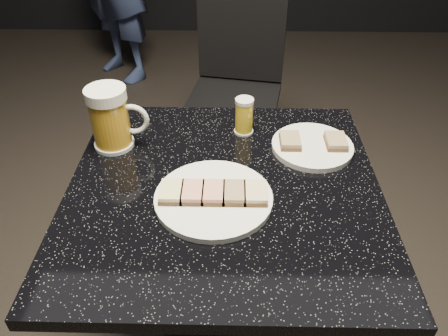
{
  "coord_description": "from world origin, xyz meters",
  "views": [
    {
      "loc": [
        0.02,
        -0.75,
        1.38
      ],
      "look_at": [
        0.0,
        0.0,
        0.8
      ],
      "focal_mm": 35.0,
      "sensor_mm": 36.0,
      "label": 1
    }
  ],
  "objects": [
    {
      "name": "canapes_on_plate_small",
      "position": [
        0.22,
        0.15,
        0.77
      ],
      "size": [
        0.16,
        0.07,
        0.02
      ],
      "color": "#4C3521",
      "rests_on": "plate_small"
    },
    {
      "name": "canapes_on_plate_large",
      "position": [
        -0.02,
        -0.05,
        0.77
      ],
      "size": [
        0.23,
        0.07,
        0.02
      ],
      "color": "#4C3521",
      "rests_on": "plate_large"
    },
    {
      "name": "beer_tumbler",
      "position": [
        0.05,
        0.22,
        0.8
      ],
      "size": [
        0.05,
        0.05,
        0.1
      ],
      "color": "silver",
      "rests_on": "table"
    },
    {
      "name": "beer_mug",
      "position": [
        -0.28,
        0.15,
        0.83
      ],
      "size": [
        0.15,
        0.1,
        0.16
      ],
      "color": "silver",
      "rests_on": "table"
    },
    {
      "name": "chair",
      "position": [
        0.03,
        0.99,
        0.5
      ],
      "size": [
        0.44,
        0.44,
        0.86
      ],
      "color": "black",
      "rests_on": "floor"
    },
    {
      "name": "plate_small",
      "position": [
        0.22,
        0.15,
        0.76
      ],
      "size": [
        0.2,
        0.2,
        0.01
      ],
      "primitive_type": "cylinder",
      "color": "white",
      "rests_on": "table"
    },
    {
      "name": "plate_large",
      "position": [
        -0.02,
        -0.05,
        0.76
      ],
      "size": [
        0.25,
        0.25,
        0.01
      ],
      "primitive_type": "cylinder",
      "color": "white",
      "rests_on": "table"
    },
    {
      "name": "table",
      "position": [
        0.0,
        0.0,
        0.51
      ],
      "size": [
        0.7,
        0.7,
        0.75
      ],
      "color": "black",
      "rests_on": "floor"
    }
  ]
}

